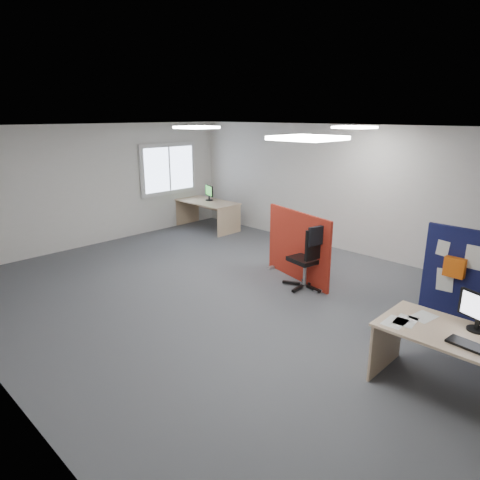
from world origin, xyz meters
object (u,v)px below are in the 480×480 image
Objects in this scene: main_desk at (475,353)px; second_desk at (208,207)px; red_divider at (298,247)px; office_chair at (311,253)px; monitor_second at (209,192)px; monitor_main at (479,311)px.

main_desk is 7.79m from second_desk.
red_divider is at bearing 155.62° from main_desk.
second_desk is (-7.26, 2.81, -0.01)m from main_desk.
office_chair is (4.30, -1.51, 0.09)m from second_desk.
monitor_second is at bearing 171.39° from office_chair.
red_divider is 0.95× the size of second_desk.
office_chair is at bearing 177.87° from monitor_main.
office_chair reaches higher than main_desk.
office_chair is (0.45, -0.24, 0.03)m from red_divider.
monitor_main is 7.72m from monitor_second.
monitor_main is at bearing -7.89° from red_divider.
office_chair reaches higher than monitor_main.
main_desk is at bearing -2.34° from monitor_second.
main_desk is 4.42× the size of monitor_second.
office_chair reaches higher than second_desk.
office_chair is at bearing -13.53° from red_divider.
second_desk is at bearing 172.03° from office_chair.
monitor_main is at bearing 109.78° from main_desk.
main_desk is 1.15× the size of red_divider.
monitor_second is (-3.89, 1.34, 0.33)m from red_divider.
monitor_main is 0.40× the size of office_chair.
monitor_main is 0.26× the size of second_desk.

